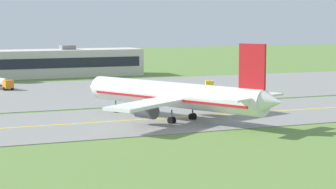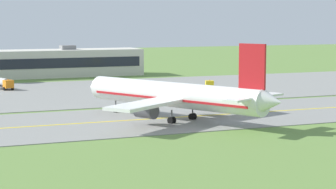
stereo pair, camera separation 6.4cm
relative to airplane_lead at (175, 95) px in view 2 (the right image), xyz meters
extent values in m
plane|color=olive|center=(4.32, 2.81, -4.13)|extent=(500.00, 500.00, 0.00)
cube|color=gray|center=(4.32, 2.81, -4.08)|extent=(240.00, 28.00, 0.10)
cube|color=gray|center=(14.32, 44.81, -4.08)|extent=(140.00, 52.00, 0.10)
cube|color=yellow|center=(4.32, 2.81, -4.03)|extent=(220.00, 0.60, 0.01)
cylinder|color=white|center=(-0.22, 0.44, 0.07)|extent=(18.90, 32.15, 4.00)
cone|color=white|center=(-8.43, 16.68, 0.07)|extent=(4.56, 4.03, 3.80)
cone|color=white|center=(8.08, -15.99, 0.47)|extent=(4.48, 4.39, 3.40)
cube|color=red|center=(-0.22, 0.44, -0.43)|extent=(17.75, 29.76, 0.36)
cube|color=#1E232D|center=(-7.43, 14.72, 0.77)|extent=(3.85, 3.14, 0.70)
cube|color=white|center=(-6.82, -5.36, -0.43)|extent=(15.06, 12.50, 0.50)
cylinder|color=#47474C|center=(-5.93, -2.67, -1.83)|extent=(3.59, 4.07, 2.30)
cylinder|color=black|center=(-6.65, -1.25, -1.83)|extent=(1.99, 1.17, 2.10)
cube|color=white|center=(8.36, 2.30, -0.43)|extent=(15.75, 9.38, 0.50)
cylinder|color=#47474C|center=(5.67, 3.19, -1.83)|extent=(3.59, 4.07, 2.30)
cylinder|color=black|center=(4.95, 4.62, -1.83)|extent=(1.99, 1.17, 2.10)
cube|color=red|center=(6.54, -12.95, 5.32)|extent=(2.34, 4.11, 6.50)
cube|color=white|center=(3.78, -14.57, 0.87)|extent=(6.34, 5.27, 0.30)
cube|color=white|center=(9.49, -11.69, 0.87)|extent=(6.46, 4.37, 0.30)
cylinder|color=slate|center=(-6.08, 12.04, -2.76)|extent=(0.24, 0.24, 1.65)
cylinder|color=black|center=(-6.08, 12.04, -3.58)|extent=(0.81, 1.14, 1.10)
cylinder|color=slate|center=(-1.64, -2.52, -2.76)|extent=(0.24, 0.24, 1.65)
cylinder|color=black|center=(-1.88, -2.65, -3.58)|extent=(0.81, 1.14, 1.10)
cylinder|color=black|center=(-1.39, -2.40, -3.58)|extent=(0.81, 1.14, 1.10)
cylinder|color=slate|center=(3.00, -0.18, -2.76)|extent=(0.24, 0.24, 1.65)
cylinder|color=black|center=(2.76, -0.30, -3.58)|extent=(0.81, 1.14, 1.10)
cylinder|color=black|center=(3.25, -0.05, -3.58)|extent=(0.81, 1.14, 1.10)
cube|color=yellow|center=(23.86, 36.23, -2.63)|extent=(2.39, 2.51, 1.80)
cube|color=#1E232D|center=(24.57, 35.95, -2.32)|extent=(0.77, 1.76, 0.81)
cube|color=yellow|center=(20.87, 37.37, -3.33)|extent=(5.05, 3.60, 0.40)
cylinder|color=orange|center=(23.86, 36.23, -1.63)|extent=(0.20, 0.20, 0.18)
cylinder|color=black|center=(24.21, 37.16, -3.68)|extent=(0.95, 0.60, 0.90)
cylinder|color=black|center=(23.50, 35.29, -3.68)|extent=(0.95, 0.60, 0.90)
cylinder|color=black|center=(20.38, 38.67, -3.68)|extent=(0.95, 0.60, 0.90)
cylinder|color=black|center=(19.63, 36.71, -3.68)|extent=(0.95, 0.60, 0.90)
cube|color=orange|center=(-17.93, 54.99, -2.63)|extent=(2.41, 2.27, 1.80)
cube|color=#1E232D|center=(-17.73, 54.25, -2.32)|extent=(1.81, 0.60, 0.81)
cylinder|color=silver|center=(-18.73, 57.88, -2.38)|extent=(2.85, 4.53, 1.80)
cube|color=#383838|center=(-18.73, 57.88, -3.41)|extent=(3.14, 4.61, 0.24)
cylinder|color=orange|center=(-17.93, 54.99, -1.63)|extent=(0.20, 0.20, 0.18)
cylinder|color=black|center=(-16.97, 55.25, -3.68)|extent=(0.53, 0.95, 0.90)
cylinder|color=black|center=(-18.90, 54.72, -3.68)|extent=(0.53, 0.95, 0.90)
cylinder|color=black|center=(-17.94, 58.97, -3.68)|extent=(0.53, 0.95, 0.90)
cube|color=beige|center=(-10.29, 86.91, -0.33)|extent=(69.76, 11.86, 7.61)
cube|color=#1E232D|center=(-10.29, 80.92, 0.05)|extent=(66.97, 0.10, 2.74)
cube|color=slate|center=(3.66, 86.91, 4.08)|extent=(4.00, 4.00, 1.20)
camera|label=1|loc=(-39.95, -93.79, 12.07)|focal=68.94mm
camera|label=2|loc=(-39.89, -93.81, 12.07)|focal=68.94mm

